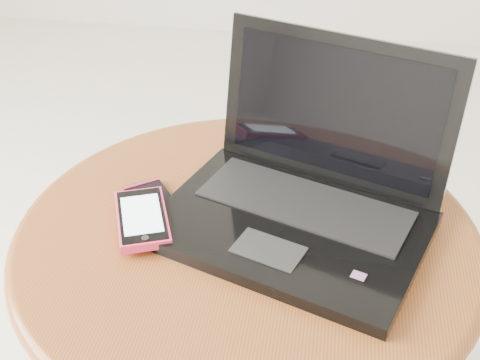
# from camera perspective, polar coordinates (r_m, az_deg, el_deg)

# --- Properties ---
(table) EXTENTS (0.63, 0.63, 0.50)m
(table) POSITION_cam_1_polar(r_m,az_deg,el_deg) (0.94, 0.57, -9.44)
(table) COLOR #582918
(table) RESTS_ON ground
(laptop) EXTENTS (0.41, 0.37, 0.22)m
(laptop) POSITION_cam_1_polar(r_m,az_deg,el_deg) (0.86, 5.62, -1.12)
(laptop) COLOR black
(laptop) RESTS_ON table
(phone_black) EXTENTS (0.10, 0.11, 0.01)m
(phone_black) POSITION_cam_1_polar(r_m,az_deg,el_deg) (0.91, -7.66, -2.01)
(phone_black) COLOR black
(phone_black) RESTS_ON table
(phone_pink) EXTENTS (0.10, 0.14, 0.01)m
(phone_pink) POSITION_cam_1_polar(r_m,az_deg,el_deg) (0.87, -8.66, -3.37)
(phone_pink) COLOR #EA2E58
(phone_pink) RESTS_ON phone_black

